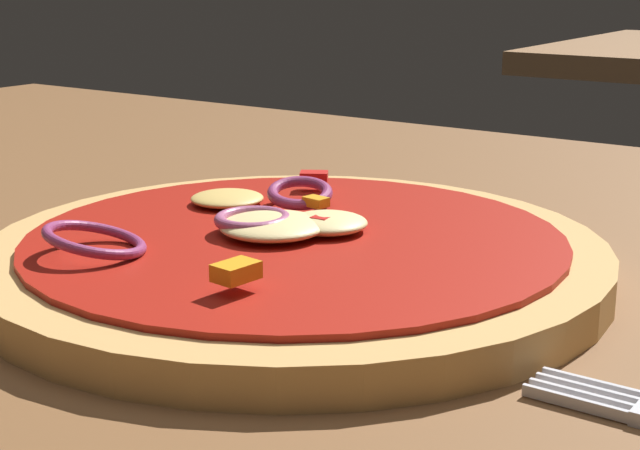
# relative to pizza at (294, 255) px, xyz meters

# --- Properties ---
(dining_table) EXTENTS (1.39, 0.86, 0.04)m
(dining_table) POSITION_rel_pizza_xyz_m (0.01, -0.02, -0.03)
(dining_table) COLOR brown
(dining_table) RESTS_ON ground
(pizza) EXTENTS (0.29, 0.29, 0.03)m
(pizza) POSITION_rel_pizza_xyz_m (0.00, 0.00, 0.00)
(pizza) COLOR tan
(pizza) RESTS_ON dining_table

